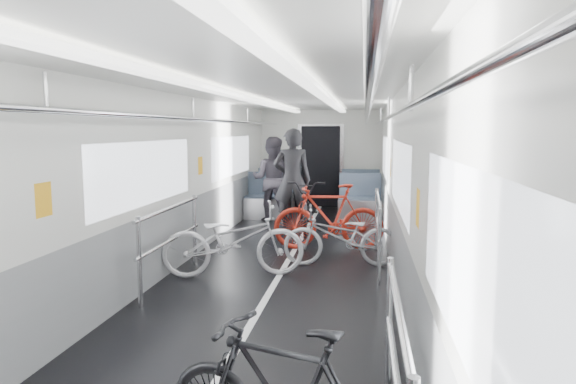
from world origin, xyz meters
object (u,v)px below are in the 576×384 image
at_px(bike_aisle, 306,206).
at_px(person_standing, 292,180).
at_px(bike_left_far, 234,240).
at_px(bike_right_mid, 341,236).
at_px(bike_right_far, 329,217).
at_px(person_seated, 272,179).

bearing_deg(bike_aisle, person_standing, 153.92).
relative_size(bike_aisle, person_standing, 0.99).
xyz_separation_m(bike_left_far, bike_aisle, (0.61, 3.03, 0.02)).
relative_size(bike_left_far, bike_right_mid, 1.14).
bearing_deg(bike_right_mid, bike_left_far, -69.60).
relative_size(bike_right_mid, bike_right_far, 0.92).
relative_size(bike_right_mid, bike_aisle, 0.84).
xyz_separation_m(bike_left_far, bike_right_mid, (1.37, 0.71, -0.06)).
bearing_deg(person_standing, bike_left_far, 76.23).
distance_m(bike_right_far, person_standing, 1.70).
relative_size(person_standing, person_seated, 1.10).
relative_size(bike_right_far, bike_aisle, 0.92).
bearing_deg(person_seated, person_standing, 121.92).
relative_size(bike_left_far, person_seated, 1.04).
distance_m(bike_aisle, person_seated, 1.46).
bearing_deg(bike_right_far, person_seated, -157.77).
height_order(bike_right_far, person_standing, person_standing).
bearing_deg(bike_right_mid, person_standing, -163.89).
xyz_separation_m(bike_right_far, person_standing, (-0.79, 1.44, 0.44)).
xyz_separation_m(person_standing, person_seated, (-0.58, 1.03, -0.09)).
height_order(bike_right_mid, person_seated, person_seated).
bearing_deg(bike_left_far, bike_aisle, -26.78).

